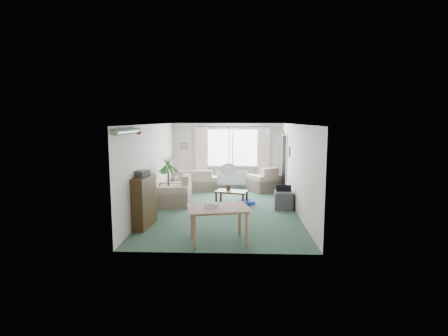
{
  "coord_description": "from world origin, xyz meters",
  "views": [
    {
      "loc": [
        0.38,
        -9.6,
        2.52
      ],
      "look_at": [
        0.0,
        0.3,
        1.15
      ],
      "focal_mm": 28.0,
      "sensor_mm": 36.0,
      "label": 1
    }
  ],
  "objects_px": {
    "dining_table": "(218,225)",
    "coffee_table": "(232,198)",
    "sofa": "(196,180)",
    "armchair_corner": "(264,179)",
    "armchair_left": "(174,190)",
    "bookshelf": "(143,201)",
    "houseplant": "(168,179)",
    "pet_bed": "(246,202)",
    "tv_cube": "(283,200)"
  },
  "relations": [
    {
      "from": "coffee_table",
      "to": "armchair_left",
      "type": "bearing_deg",
      "value": -175.43
    },
    {
      "from": "dining_table",
      "to": "coffee_table",
      "type": "bearing_deg",
      "value": 86.07
    },
    {
      "from": "tv_cube",
      "to": "pet_bed",
      "type": "height_order",
      "value": "tv_cube"
    },
    {
      "from": "bookshelf",
      "to": "houseplant",
      "type": "bearing_deg",
      "value": 89.62
    },
    {
      "from": "coffee_table",
      "to": "houseplant",
      "type": "xyz_separation_m",
      "value": [
        -1.87,
        -0.17,
        0.57
      ]
    },
    {
      "from": "armchair_left",
      "to": "bookshelf",
      "type": "xyz_separation_m",
      "value": [
        -0.34,
        -2.1,
        0.15
      ]
    },
    {
      "from": "sofa",
      "to": "armchair_left",
      "type": "distance_m",
      "value": 2.3
    },
    {
      "from": "pet_bed",
      "to": "tv_cube",
      "type": "bearing_deg",
      "value": -27.97
    },
    {
      "from": "pet_bed",
      "to": "sofa",
      "type": "bearing_deg",
      "value": 130.98
    },
    {
      "from": "sofa",
      "to": "bookshelf",
      "type": "bearing_deg",
      "value": 77.25
    },
    {
      "from": "dining_table",
      "to": "pet_bed",
      "type": "height_order",
      "value": "dining_table"
    },
    {
      "from": "tv_cube",
      "to": "pet_bed",
      "type": "relative_size",
      "value": 1.03
    },
    {
      "from": "armchair_corner",
      "to": "dining_table",
      "type": "height_order",
      "value": "armchair_corner"
    },
    {
      "from": "armchair_corner",
      "to": "houseplant",
      "type": "bearing_deg",
      "value": 7.74
    },
    {
      "from": "sofa",
      "to": "tv_cube",
      "type": "height_order",
      "value": "sofa"
    },
    {
      "from": "coffee_table",
      "to": "sofa",
      "type": "bearing_deg",
      "value": 121.75
    },
    {
      "from": "bookshelf",
      "to": "tv_cube",
      "type": "xyz_separation_m",
      "value": [
        3.54,
        1.78,
        -0.35
      ]
    },
    {
      "from": "armchair_corner",
      "to": "coffee_table",
      "type": "distance_m",
      "value": 2.39
    },
    {
      "from": "bookshelf",
      "to": "tv_cube",
      "type": "height_order",
      "value": "bookshelf"
    },
    {
      "from": "coffee_table",
      "to": "pet_bed",
      "type": "distance_m",
      "value": 0.48
    },
    {
      "from": "bookshelf",
      "to": "tv_cube",
      "type": "relative_size",
      "value": 2.18
    },
    {
      "from": "bookshelf",
      "to": "dining_table",
      "type": "xyz_separation_m",
      "value": [
        1.83,
        -0.99,
        -0.25
      ]
    },
    {
      "from": "armchair_left",
      "to": "bookshelf",
      "type": "relative_size",
      "value": 0.84
    },
    {
      "from": "sofa",
      "to": "tv_cube",
      "type": "xyz_separation_m",
      "value": [
        2.8,
        -2.58,
        -0.12
      ]
    },
    {
      "from": "armchair_corner",
      "to": "dining_table",
      "type": "relative_size",
      "value": 0.84
    },
    {
      "from": "pet_bed",
      "to": "coffee_table",
      "type": "bearing_deg",
      "value": -167.58
    },
    {
      "from": "coffee_table",
      "to": "dining_table",
      "type": "distance_m",
      "value": 3.24
    },
    {
      "from": "coffee_table",
      "to": "bookshelf",
      "type": "bearing_deg",
      "value": -132.58
    },
    {
      "from": "armchair_left",
      "to": "coffee_table",
      "type": "distance_m",
      "value": 1.74
    },
    {
      "from": "houseplant",
      "to": "armchair_corner",
      "type": "bearing_deg",
      "value": 37.27
    },
    {
      "from": "armchair_left",
      "to": "pet_bed",
      "type": "xyz_separation_m",
      "value": [
        2.16,
        0.24,
        -0.4
      ]
    },
    {
      "from": "houseplant",
      "to": "tv_cube",
      "type": "relative_size",
      "value": 2.81
    },
    {
      "from": "sofa",
      "to": "armchair_corner",
      "type": "xyz_separation_m",
      "value": [
        2.44,
        -0.02,
        0.06
      ]
    },
    {
      "from": "bookshelf",
      "to": "tv_cube",
      "type": "bearing_deg",
      "value": 31.6
    },
    {
      "from": "tv_cube",
      "to": "dining_table",
      "type": "bearing_deg",
      "value": -118.18
    },
    {
      "from": "houseplant",
      "to": "sofa",
      "type": "bearing_deg",
      "value": 76.55
    },
    {
      "from": "armchair_corner",
      "to": "armchair_left",
      "type": "bearing_deg",
      "value": 8.71
    },
    {
      "from": "houseplant",
      "to": "pet_bed",
      "type": "xyz_separation_m",
      "value": [
        2.31,
        0.27,
        -0.72
      ]
    },
    {
      "from": "coffee_table",
      "to": "bookshelf",
      "type": "height_order",
      "value": "bookshelf"
    },
    {
      "from": "sofa",
      "to": "armchair_left",
      "type": "height_order",
      "value": "armchair_left"
    },
    {
      "from": "armchair_corner",
      "to": "tv_cube",
      "type": "height_order",
      "value": "armchair_corner"
    },
    {
      "from": "sofa",
      "to": "coffee_table",
      "type": "height_order",
      "value": "sofa"
    },
    {
      "from": "dining_table",
      "to": "pet_bed",
      "type": "bearing_deg",
      "value": 78.66
    },
    {
      "from": "sofa",
      "to": "armchair_corner",
      "type": "height_order",
      "value": "armchair_corner"
    },
    {
      "from": "bookshelf",
      "to": "houseplant",
      "type": "xyz_separation_m",
      "value": [
        0.19,
        2.06,
        0.17
      ]
    },
    {
      "from": "dining_table",
      "to": "armchair_corner",
      "type": "bearing_deg",
      "value": 75.82
    },
    {
      "from": "dining_table",
      "to": "houseplant",
      "type": "bearing_deg",
      "value": 118.32
    },
    {
      "from": "coffee_table",
      "to": "dining_table",
      "type": "relative_size",
      "value": 0.81
    },
    {
      "from": "tv_cube",
      "to": "pet_bed",
      "type": "distance_m",
      "value": 1.19
    },
    {
      "from": "armchair_left",
      "to": "coffee_table",
      "type": "height_order",
      "value": "armchair_left"
    }
  ]
}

